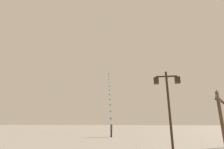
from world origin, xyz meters
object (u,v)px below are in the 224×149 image
object	(u,v)px
twin_lantern_lamp_post	(168,95)
kite_flyer	(111,129)
bare_tree	(221,116)
kite_train	(110,93)

from	to	relation	value
twin_lantern_lamp_post	kite_flyer	distance (m)	12.88
twin_lantern_lamp_post	bare_tree	world-z (taller)	twin_lantern_lamp_post
twin_lantern_lamp_post	bare_tree	distance (m)	6.16
kite_flyer	bare_tree	bearing A→B (deg)	-138.32
kite_flyer	kite_train	bearing A→B (deg)	-0.04
kite_train	twin_lantern_lamp_post	bearing A→B (deg)	-72.46
kite_train	kite_flyer	size ratio (longest dim) A/B	10.89
twin_lantern_lamp_post	bare_tree	size ratio (longest dim) A/B	1.12
kite_train	bare_tree	size ratio (longest dim) A/B	4.36
kite_train	kite_flyer	world-z (taller)	kite_train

